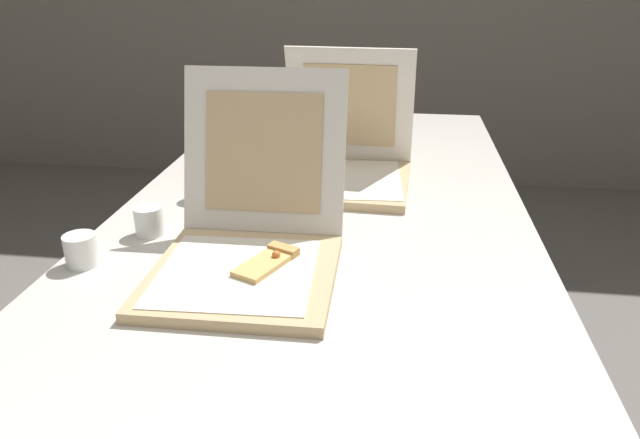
{
  "coord_description": "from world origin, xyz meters",
  "views": [
    {
      "loc": [
        0.17,
        -0.67,
        1.29
      ],
      "look_at": [
        0.02,
        0.42,
        0.8
      ],
      "focal_mm": 32.77,
      "sensor_mm": 36.0,
      "label": 1
    }
  ],
  "objects_px": {
    "table": "(320,233)",
    "cup_white_near_left": "(81,250)",
    "cup_white_near_center": "(149,221)",
    "pizza_box_middle": "(345,164)",
    "cup_white_mid": "(202,187)",
    "cup_white_far": "(251,154)",
    "pizza_box_front": "(249,244)"
  },
  "relations": [
    {
      "from": "pizza_box_front",
      "to": "cup_white_far",
      "type": "relative_size",
      "value": 6.93
    },
    {
      "from": "pizza_box_middle",
      "to": "table",
      "type": "bearing_deg",
      "value": -96.11
    },
    {
      "from": "table",
      "to": "pizza_box_middle",
      "type": "distance_m",
      "value": 0.26
    },
    {
      "from": "cup_white_near_left",
      "to": "table",
      "type": "bearing_deg",
      "value": 35.29
    },
    {
      "from": "cup_white_near_center",
      "to": "cup_white_mid",
      "type": "xyz_separation_m",
      "value": [
        0.05,
        0.22,
        0.0
      ]
    },
    {
      "from": "pizza_box_front",
      "to": "cup_white_near_center",
      "type": "relative_size",
      "value": 6.93
    },
    {
      "from": "cup_white_near_left",
      "to": "cup_white_far",
      "type": "bearing_deg",
      "value": 74.89
    },
    {
      "from": "cup_white_near_left",
      "to": "cup_white_near_center",
      "type": "xyz_separation_m",
      "value": [
        0.08,
        0.15,
        0.0
      ]
    },
    {
      "from": "pizza_box_middle",
      "to": "cup_white_near_center",
      "type": "height_order",
      "value": "pizza_box_middle"
    },
    {
      "from": "table",
      "to": "cup_white_far",
      "type": "bearing_deg",
      "value": 125.29
    },
    {
      "from": "pizza_box_middle",
      "to": "cup_white_near_left",
      "type": "relative_size",
      "value": 5.62
    },
    {
      "from": "pizza_box_middle",
      "to": "cup_white_far",
      "type": "relative_size",
      "value": 5.62
    },
    {
      "from": "cup_white_near_center",
      "to": "cup_white_mid",
      "type": "distance_m",
      "value": 0.22
    },
    {
      "from": "table",
      "to": "cup_white_near_left",
      "type": "xyz_separation_m",
      "value": [
        -0.43,
        -0.31,
        0.08
      ]
    },
    {
      "from": "pizza_box_middle",
      "to": "cup_white_far",
      "type": "bearing_deg",
      "value": 159.53
    },
    {
      "from": "pizza_box_middle",
      "to": "cup_white_near_center",
      "type": "xyz_separation_m",
      "value": [
        -0.39,
        -0.39,
        -0.02
      ]
    },
    {
      "from": "pizza_box_middle",
      "to": "cup_white_mid",
      "type": "relative_size",
      "value": 5.62
    },
    {
      "from": "pizza_box_middle",
      "to": "cup_white_mid",
      "type": "bearing_deg",
      "value": -151.59
    },
    {
      "from": "table",
      "to": "cup_white_mid",
      "type": "bearing_deg",
      "value": 167.68
    },
    {
      "from": "cup_white_near_left",
      "to": "cup_white_near_center",
      "type": "height_order",
      "value": "same"
    },
    {
      "from": "cup_white_near_center",
      "to": "cup_white_near_left",
      "type": "bearing_deg",
      "value": -116.2
    },
    {
      "from": "cup_white_far",
      "to": "cup_white_near_left",
      "type": "distance_m",
      "value": 0.69
    },
    {
      "from": "pizza_box_front",
      "to": "cup_white_mid",
      "type": "bearing_deg",
      "value": 120.41
    },
    {
      "from": "pizza_box_front",
      "to": "cup_white_near_center",
      "type": "height_order",
      "value": "pizza_box_front"
    },
    {
      "from": "table",
      "to": "pizza_box_front",
      "type": "relative_size",
      "value": 4.8
    },
    {
      "from": "table",
      "to": "cup_white_near_left",
      "type": "distance_m",
      "value": 0.53
    },
    {
      "from": "pizza_box_middle",
      "to": "cup_white_near_center",
      "type": "bearing_deg",
      "value": -132.84
    },
    {
      "from": "pizza_box_middle",
      "to": "cup_white_mid",
      "type": "height_order",
      "value": "pizza_box_middle"
    },
    {
      "from": "pizza_box_front",
      "to": "cup_white_far",
      "type": "height_order",
      "value": "pizza_box_front"
    },
    {
      "from": "cup_white_far",
      "to": "pizza_box_middle",
      "type": "bearing_deg",
      "value": -23.0
    },
    {
      "from": "table",
      "to": "pizza_box_middle",
      "type": "xyz_separation_m",
      "value": [
        0.04,
        0.23,
        0.1
      ]
    },
    {
      "from": "cup_white_far",
      "to": "pizza_box_front",
      "type": "bearing_deg",
      "value": -76.65
    }
  ]
}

